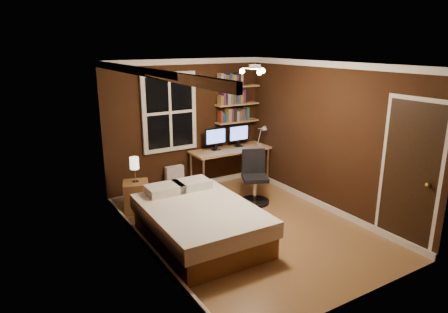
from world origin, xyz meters
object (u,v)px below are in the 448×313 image
monitor_left (216,139)px  monitor_right (239,136)px  desk_lamp (262,135)px  office_chair (254,183)px  bedside_lamp (135,170)px  radiator (175,179)px  bed (200,222)px  nightstand (136,197)px  desk (230,152)px

monitor_left → monitor_right: 0.53m
monitor_left → desk_lamp: size_ratio=1.04×
office_chair → bedside_lamp: bearing=-175.7°
radiator → desk_lamp: (1.80, -0.33, 0.72)m
bed → monitor_left: (1.33, 1.83, 0.69)m
bed → monitor_right: 2.70m
bed → nightstand: (-0.42, 1.50, -0.03)m
bedside_lamp → desk: bedside_lamp is taller
bedside_lamp → monitor_right: size_ratio=0.95×
desk → monitor_left: bearing=164.4°
nightstand → office_chair: (1.95, -0.72, 0.10)m
nightstand → office_chair: size_ratio=0.55×
desk → monitor_left: monitor_left is taller
radiator → monitor_left: (0.83, -0.14, 0.72)m
bed → radiator: size_ratio=3.78×
nightstand → office_chair: bearing=-2.0°
bedside_lamp → monitor_right: 2.32m
radiator → monitor_right: bearing=-5.8°
desk → bedside_lamp: bearing=-173.1°
nightstand → desk_lamp: size_ratio=1.19×
nightstand → desk: desk is taller
nightstand → office_chair: office_chair is taller
nightstand → monitor_left: monitor_left is taller
nightstand → monitor_right: 2.42m
bedside_lamp → desk_lamp: size_ratio=0.99×
bed → desk_lamp: (2.30, 1.64, 0.70)m
radiator → monitor_left: 1.11m
desk → desk_lamp: size_ratio=3.65×
monitor_right → desk_lamp: size_ratio=1.04×
office_chair → monitor_right: bearing=96.5°
desk → office_chair: size_ratio=1.68×
nightstand → desk_lamp: 2.82m
desk → monitor_left: size_ratio=3.50×
monitor_right → nightstand: bearing=-171.8°
bedside_lamp → desk_lamp: desk_lamp is taller
radiator → desk: desk is taller
bed → bedside_lamp: 1.62m
monitor_left → monitor_right: bearing=0.0°
bed → office_chair: 1.71m
bed → desk_lamp: size_ratio=4.54×
bed → bedside_lamp: size_ratio=4.59×
bedside_lamp → monitor_right: monitor_right is taller
bed → desk_lamp: bearing=36.3°
nightstand → office_chair: 2.08m
bedside_lamp → monitor_left: bearing=10.6°
desk → office_chair: office_chair is taller
desk_lamp → office_chair: (-0.78, -0.86, -0.63)m
radiator → nightstand: bearing=-153.1°
bed → office_chair: (1.52, 0.78, 0.07)m
bedside_lamp → desk_lamp: (2.73, 0.14, 0.24)m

